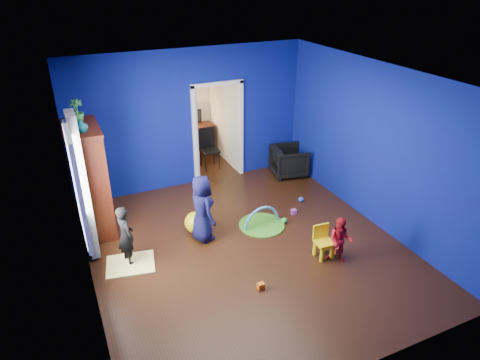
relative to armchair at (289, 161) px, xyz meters
name	(u,v)px	position (x,y,z in m)	size (l,w,h in m)	color
floor	(247,248)	(-2.10, -2.20, -0.34)	(5.00, 5.50, 0.01)	black
ceiling	(248,78)	(-2.10, -2.20, 2.56)	(5.00, 5.50, 0.01)	white
wall_back	(191,119)	(-2.10, 0.55, 1.11)	(5.00, 0.02, 2.90)	navy
wall_front	(363,276)	(-2.10, -4.95, 1.11)	(5.00, 0.02, 2.90)	navy
wall_left	(78,205)	(-4.60, -2.20, 1.11)	(0.02, 5.50, 2.90)	navy
wall_right	(375,146)	(0.40, -2.20, 1.11)	(0.02, 5.50, 2.90)	navy
alcove	(204,113)	(-1.50, 1.42, 0.91)	(1.00, 1.75, 2.50)	silver
armchair	(289,161)	(0.00, 0.00, 0.00)	(0.72, 0.74, 0.68)	black
child_black	(126,235)	(-4.00, -1.74, 0.17)	(0.37, 0.24, 1.02)	black
child_navy	(202,209)	(-2.67, -1.61, 0.27)	(0.59, 0.38, 1.21)	#0F1238
toddler_red	(340,240)	(-0.90, -3.12, 0.06)	(0.38, 0.30, 0.79)	red
vase	(81,126)	(-4.32, -0.79, 1.73)	(0.21, 0.21, 0.22)	#0C5D65
potted_plant	(76,111)	(-4.32, -0.27, 1.82)	(0.22, 0.22, 0.39)	green
tv_armoire	(89,180)	(-4.32, -0.49, 0.64)	(0.58, 1.14, 1.96)	#390E09
crt_tv	(91,178)	(-4.28, -0.49, 0.68)	(0.46, 0.70, 0.54)	silver
yellow_blanket	(131,264)	(-4.00, -1.84, -0.32)	(0.75, 0.60, 0.03)	#F2E07A
hopper_ball	(195,222)	(-2.72, -1.36, -0.14)	(0.39, 0.39, 0.39)	yellow
kid_chair	(324,244)	(-1.05, -2.92, -0.09)	(0.28, 0.28, 0.50)	yellow
play_mat	(262,225)	(-1.55, -1.67, -0.33)	(0.85, 0.85, 0.02)	#2C9221
toy_arch	(262,225)	(-1.55, -1.67, -0.32)	(0.76, 0.76, 0.05)	#3F8CD8
window_left	(76,187)	(-4.58, -1.85, 1.21)	(0.03, 0.95, 1.55)	white
curtain	(83,188)	(-4.47, -1.30, 0.91)	(0.14, 0.42, 2.40)	slate
doorway	(218,133)	(-1.50, 0.55, 0.71)	(1.16, 0.10, 2.10)	white
study_desk	(196,140)	(-1.50, 2.06, 0.04)	(0.88, 0.44, 0.75)	#3D140A
desk_monitor	(194,116)	(-1.50, 2.18, 0.61)	(0.40, 0.05, 0.32)	black
desk_lamp	(184,119)	(-1.78, 2.12, 0.59)	(0.14, 0.14, 0.14)	#FFD88C
folding_chair	(210,150)	(-1.50, 1.10, 0.12)	(0.40, 0.40, 0.92)	black
book_shelf	(191,73)	(-1.50, 2.17, 1.68)	(0.88, 0.24, 0.04)	white
toy_0	(337,250)	(-0.79, -2.93, -0.29)	(0.10, 0.08, 0.10)	#DC4224
toy_1	(301,199)	(-0.41, -1.20, -0.28)	(0.11, 0.11, 0.11)	blue
toy_2	(261,286)	(-2.35, -3.21, -0.29)	(0.10, 0.08, 0.10)	#E75B0C
toy_3	(284,220)	(-1.12, -1.76, -0.28)	(0.11, 0.11, 0.11)	green
toy_4	(294,212)	(-0.80, -1.57, -0.29)	(0.10, 0.08, 0.10)	#C048A7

